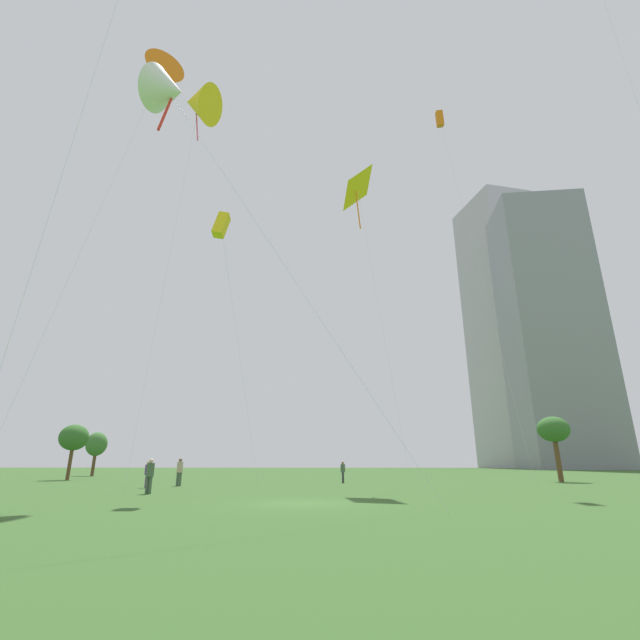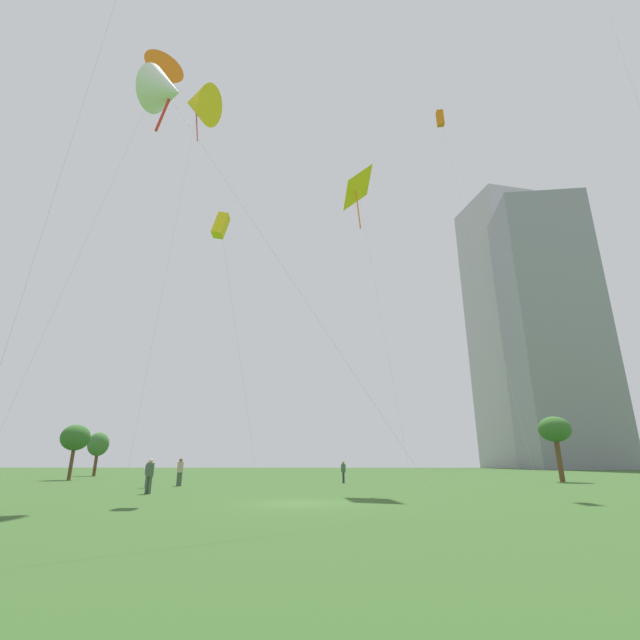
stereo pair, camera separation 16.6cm
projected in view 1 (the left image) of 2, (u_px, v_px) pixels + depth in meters
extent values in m
plane|color=#335623|center=(302.00, 503.00, 17.62)|extent=(280.00, 280.00, 0.00)
cylinder|color=#2D2D33|center=(343.00, 478.00, 35.87)|extent=(0.15, 0.15, 0.80)
cylinder|color=#2D2D33|center=(343.00, 478.00, 35.72)|extent=(0.15, 0.15, 0.80)
cylinder|color=#3F593F|center=(343.00, 468.00, 36.01)|extent=(0.37, 0.37, 0.63)
sphere|color=#997051|center=(343.00, 463.00, 36.14)|extent=(0.22, 0.22, 0.22)
cylinder|color=#3F593F|center=(177.00, 479.00, 30.89)|extent=(0.17, 0.17, 0.89)
cylinder|color=#3F593F|center=(180.00, 479.00, 30.91)|extent=(0.17, 0.17, 0.89)
cylinder|color=tan|center=(180.00, 467.00, 31.15)|extent=(0.41, 0.41, 0.70)
sphere|color=brown|center=(181.00, 460.00, 31.29)|extent=(0.24, 0.24, 0.24)
cylinder|color=#593372|center=(147.00, 481.00, 28.71)|extent=(0.15, 0.15, 0.80)
cylinder|color=#593372|center=(146.00, 481.00, 28.55)|extent=(0.15, 0.15, 0.80)
cylinder|color=#593372|center=(148.00, 470.00, 28.85)|extent=(0.37, 0.37, 0.63)
sphere|color=tan|center=(149.00, 463.00, 28.98)|extent=(0.22, 0.22, 0.22)
cylinder|color=#3F593F|center=(150.00, 485.00, 23.01)|extent=(0.16, 0.16, 0.85)
cylinder|color=#3F593F|center=(147.00, 485.00, 23.05)|extent=(0.16, 0.16, 0.85)
cylinder|color=#3F593F|center=(150.00, 470.00, 23.27)|extent=(0.39, 0.39, 0.67)
sphere|color=beige|center=(151.00, 461.00, 23.40)|extent=(0.23, 0.23, 0.23)
cylinder|color=silver|center=(168.00, 264.00, 28.21)|extent=(1.14, 1.88, 27.08)
cone|color=yellow|center=(199.00, 104.00, 33.21)|extent=(3.49, 3.51, 3.56)
cylinder|color=#E5598C|center=(197.00, 123.00, 32.66)|extent=(0.44, 0.20, 2.99)
cylinder|color=silver|center=(481.00, 275.00, 37.98)|extent=(4.16, 0.54, 33.53)
cube|color=orange|center=(440.00, 119.00, 43.45)|extent=(0.72, 0.84, 1.63)
cylinder|color=silver|center=(105.00, 40.00, 17.37)|extent=(8.14, 5.79, 34.48)
cylinder|color=silver|center=(384.00, 336.00, 37.40)|extent=(4.16, 8.23, 23.40)
pyramid|color=yellow|center=(357.00, 188.00, 37.20)|extent=(2.95, 2.88, 2.32)
cylinder|color=orange|center=(358.00, 210.00, 36.54)|extent=(0.39, 0.15, 3.53)
cylinder|color=silver|center=(240.00, 361.00, 28.38)|extent=(1.63, 7.32, 15.42)
cube|color=yellow|center=(221.00, 225.00, 27.30)|extent=(0.94, 0.94, 1.78)
cylinder|color=silver|center=(295.00, 281.00, 15.41)|extent=(9.77, 2.06, 15.07)
cone|color=white|center=(168.00, 90.00, 16.96)|extent=(2.06, 2.06, 2.11)
cylinder|color=red|center=(165.00, 114.00, 16.62)|extent=(0.35, 0.30, 1.64)
cylinder|color=silver|center=(83.00, 247.00, 23.09)|extent=(4.67, 1.92, 24.41)
cone|color=orange|center=(160.00, 76.00, 27.62)|extent=(3.15, 3.10, 2.63)
cylinder|color=green|center=(157.00, 96.00, 27.14)|extent=(0.27, 0.15, 2.53)
cylinder|color=brown|center=(70.00, 464.00, 42.04)|extent=(0.32, 0.32, 2.93)
ellipsoid|color=#336628|center=(74.00, 437.00, 42.78)|extent=(2.65, 2.65, 2.42)
cylinder|color=brown|center=(94.00, 464.00, 55.07)|extent=(0.38, 0.38, 2.91)
ellipsoid|color=#3D7033|center=(97.00, 444.00, 55.79)|extent=(2.52, 2.52, 2.89)
cylinder|color=brown|center=(558.00, 461.00, 38.04)|extent=(0.42, 0.42, 3.40)
ellipsoid|color=#336628|center=(553.00, 429.00, 38.84)|extent=(2.67, 2.67, 2.16)
cube|color=#A8A8AD|center=(506.00, 325.00, 149.13)|extent=(23.02, 27.03, 91.41)
cube|color=gray|center=(550.00, 327.00, 121.71)|extent=(22.90, 20.54, 73.72)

